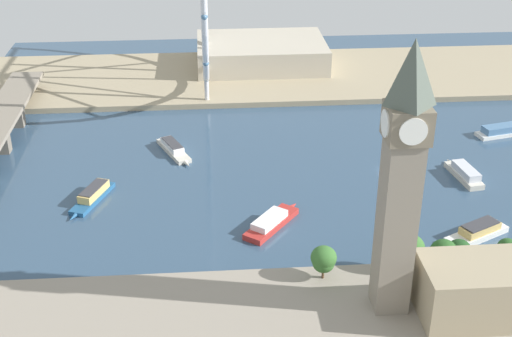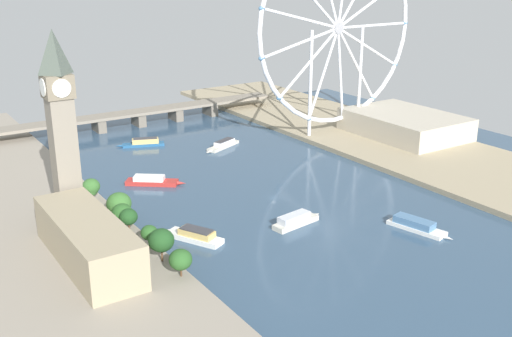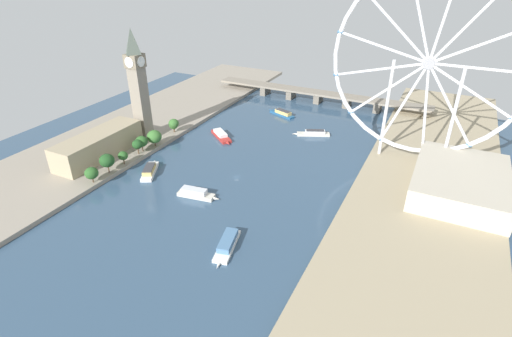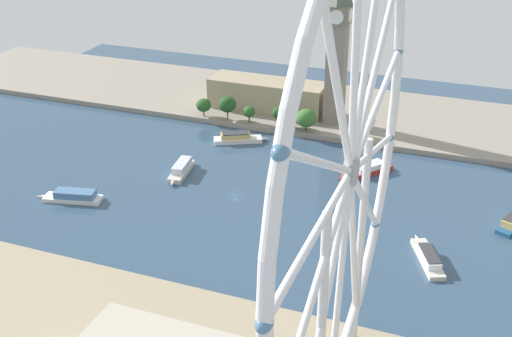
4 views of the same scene
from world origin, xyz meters
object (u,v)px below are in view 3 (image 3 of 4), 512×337
river_bridge (319,95)px  tour_boat_0 (150,170)px  ferris_wheel (429,64)px  tour_boat_1 (196,193)px  tour_boat_3 (313,133)px  tour_boat_2 (221,135)px  tour_boat_5 (282,113)px  parliament_block (99,145)px  clock_tower (138,83)px  tour_boat_4 (227,244)px  riverside_hall (460,182)px

river_bridge → tour_boat_0: bearing=-106.3°
ferris_wheel → tour_boat_1: 175.25m
tour_boat_1 → tour_boat_3: size_ratio=0.92×
tour_boat_2 → tour_boat_5: (25.97, 71.22, 0.20)m
tour_boat_0 → tour_boat_3: (82.30, 115.37, -0.36)m
tour_boat_5 → parliament_block: bearing=80.9°
clock_tower → ferris_wheel: 212.59m
parliament_block → tour_boat_5: bearing=59.4°
ferris_wheel → tour_boat_0: size_ratio=4.53×
tour_boat_1 → tour_boat_2: (-33.34, 87.39, -0.39)m
parliament_block → tour_boat_4: parliament_block is taller
tour_boat_0 → tour_boat_4: tour_boat_0 is taller
parliament_block → tour_boat_2: 97.47m
parliament_block → tour_boat_2: bearing=51.2°
clock_tower → tour_boat_5: (80.44, 103.07, -46.01)m
parliament_block → tour_boat_0: size_ratio=2.37×
tour_boat_1 → tour_boat_5: tour_boat_1 is taller
clock_tower → parliament_block: clock_tower is taller
tour_boat_4 → tour_boat_3: bearing=169.5°
tour_boat_1 → tour_boat_3: (35.23, 126.83, -0.48)m
ferris_wheel → tour_boat_2: (-149.36, -22.94, -71.66)m
riverside_hall → tour_boat_2: riverside_hall is taller
riverside_hall → ferris_wheel: bearing=135.1°
ferris_wheel → tour_boat_4: ferris_wheel is taller
tour_boat_1 → tour_boat_4: tour_boat_1 is taller
tour_boat_0 → tour_boat_4: (90.08, -45.71, -0.12)m
river_bridge → tour_boat_4: bearing=-82.6°
riverside_hall → tour_boat_1: riverside_hall is taller
river_bridge → tour_boat_4: river_bridge is taller
parliament_block → tour_boat_4: bearing=-18.6°
tour_boat_3 → tour_boat_1: bearing=50.5°
ferris_wheel → tour_boat_1: bearing=-136.4°
clock_tower → tour_boat_5: bearing=52.0°
riverside_hall → parliament_block: bearing=-165.3°
clock_tower → tour_boat_4: bearing=-34.5°
clock_tower → tour_boat_1: size_ratio=3.03×
tour_boat_1 → parliament_block: bearing=164.5°
parliament_block → tour_boat_3: 173.37m
riverside_hall → tour_boat_5: bearing=152.4°
tour_boat_2 → ferris_wheel: bearing=46.5°
tour_boat_0 → tour_boat_3: 141.71m
ferris_wheel → tour_boat_4: size_ratio=4.24×
tour_boat_2 → clock_tower: bearing=-111.9°
tour_boat_3 → tour_boat_4: tour_boat_4 is taller
ferris_wheel → clock_tower: bearing=-165.0°
tour_boat_1 → tour_boat_5: (-7.37, 158.61, -0.18)m
river_bridge → tour_boat_5: 55.61m
tour_boat_0 → tour_boat_3: size_ratio=0.96×
ferris_wheel → tour_boat_0: 203.64m
ferris_wheel → tour_boat_2: ferris_wheel is taller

